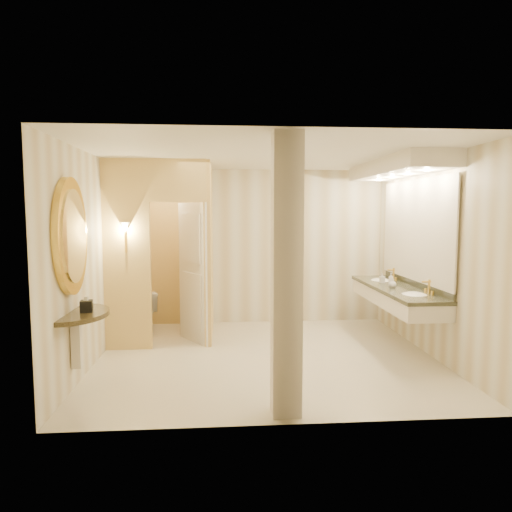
{
  "coord_description": "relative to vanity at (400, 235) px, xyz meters",
  "views": [
    {
      "loc": [
        -0.6,
        -6.01,
        1.96
      ],
      "look_at": [
        -0.12,
        0.2,
        1.36
      ],
      "focal_mm": 32.0,
      "sensor_mm": 36.0,
      "label": 1
    }
  ],
  "objects": [
    {
      "name": "soap_bottle_a",
      "position": [
        -0.11,
        0.36,
        -0.68
      ],
      "size": [
        0.08,
        0.08,
        0.15
      ],
      "primitive_type": "imported",
      "rotation": [
        0.0,
        0.0,
        0.11
      ],
      "color": "beige",
      "rests_on": "vanity"
    },
    {
      "name": "toilet",
      "position": [
        -3.85,
        1.1,
        -1.28
      ],
      "size": [
        0.54,
        0.75,
        0.69
      ],
      "primitive_type": "imported",
      "rotation": [
        0.0,
        0.0,
        3.4
      ],
      "color": "white",
      "rests_on": "floor"
    },
    {
      "name": "tissue_box",
      "position": [
        -4.05,
        -1.4,
        -0.69
      ],
      "size": [
        0.14,
        0.14,
        0.13
      ],
      "primitive_type": "cube",
      "rotation": [
        0.0,
        0.0,
        0.16
      ],
      "color": "black",
      "rests_on": "console_shelf"
    },
    {
      "name": "console_shelf",
      "position": [
        -4.19,
        -1.39,
        -0.29
      ],
      "size": [
        0.97,
        0.97,
        1.94
      ],
      "color": "black",
      "rests_on": "floor"
    },
    {
      "name": "wall_right",
      "position": [
        0.27,
        -0.4,
        -0.28
      ],
      "size": [
        0.02,
        4.0,
        2.7
      ],
      "primitive_type": "cube",
      "color": "beige",
      "rests_on": "floor"
    },
    {
      "name": "toilet_closet",
      "position": [
        -3.11,
        0.57,
        -0.24
      ],
      "size": [
        1.5,
        1.55,
        2.7
      ],
      "color": "#F1DD7E",
      "rests_on": "floor"
    },
    {
      "name": "floor",
      "position": [
        -1.98,
        -0.4,
        -1.63
      ],
      "size": [
        4.5,
        4.5,
        0.0
      ],
      "primitive_type": "plane",
      "color": "beige",
      "rests_on": "ground"
    },
    {
      "name": "vanity",
      "position": [
        0.0,
        0.0,
        0.0
      ],
      "size": [
        0.75,
        2.52,
        2.09
      ],
      "color": "silver",
      "rests_on": "floor"
    },
    {
      "name": "soap_bottle_c",
      "position": [
        -0.1,
        0.02,
        -0.65
      ],
      "size": [
        0.09,
        0.09,
        0.2
      ],
      "primitive_type": "imported",
      "rotation": [
        0.0,
        0.0,
        0.2
      ],
      "color": "#C6B28C",
      "rests_on": "vanity"
    },
    {
      "name": "ceiling",
      "position": [
        -1.98,
        -0.4,
        1.07
      ],
      "size": [
        4.5,
        4.5,
        0.0
      ],
      "primitive_type": "plane",
      "rotation": [
        3.14,
        0.0,
        0.0
      ],
      "color": "silver",
      "rests_on": "wall_back"
    },
    {
      "name": "wall_back",
      "position": [
        -1.98,
        1.6,
        -0.28
      ],
      "size": [
        4.5,
        0.02,
        2.7
      ],
      "primitive_type": "cube",
      "color": "beige",
      "rests_on": "floor"
    },
    {
      "name": "wall_front",
      "position": [
        -1.98,
        -2.4,
        -0.28
      ],
      "size": [
        4.5,
        0.02,
        2.7
      ],
      "primitive_type": "cube",
      "color": "beige",
      "rests_on": "floor"
    },
    {
      "name": "wall_left",
      "position": [
        -4.23,
        -0.4,
        -0.28
      ],
      "size": [
        0.02,
        4.0,
        2.7
      ],
      "primitive_type": "cube",
      "color": "beige",
      "rests_on": "floor"
    },
    {
      "name": "pillar",
      "position": [
        -1.96,
        -2.15,
        -0.28
      ],
      "size": [
        0.28,
        0.28,
        2.7
      ],
      "primitive_type": "cube",
      "color": "silver",
      "rests_on": "floor"
    },
    {
      "name": "soap_bottle_b",
      "position": [
        -0.12,
        -0.09,
        -0.69
      ],
      "size": [
        0.13,
        0.13,
        0.13
      ],
      "primitive_type": "imported",
      "rotation": [
        0.0,
        0.0,
        0.3
      ],
      "color": "silver",
      "rests_on": "vanity"
    },
    {
      "name": "wall_sconce",
      "position": [
        -3.9,
        0.03,
        0.1
      ],
      "size": [
        0.14,
        0.14,
        0.42
      ],
      "color": "gold",
      "rests_on": "toilet_closet"
    }
  ]
}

